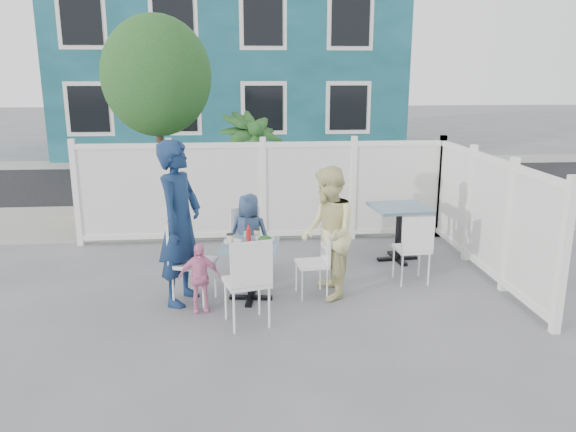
{
  "coord_description": "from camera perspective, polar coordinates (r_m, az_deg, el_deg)",
  "views": [
    {
      "loc": [
        -0.25,
        -6.35,
        2.65
      ],
      "look_at": [
        0.32,
        0.38,
        0.92
      ],
      "focal_mm": 35.0,
      "sensor_mm": 36.0,
      "label": 1
    }
  ],
  "objects": [
    {
      "name": "utility_cabinet",
      "position": [
        10.85,
        -18.23,
        2.76
      ],
      "size": [
        0.68,
        0.5,
        1.21
      ],
      "primitive_type": "cube",
      "rotation": [
        0.0,
        0.0,
        0.05
      ],
      "color": "gold",
      "rests_on": "ground"
    },
    {
      "name": "building",
      "position": [
        20.35,
        -5.8,
        15.29
      ],
      "size": [
        11.0,
        6.0,
        6.0
      ],
      "color": "#12494D",
      "rests_on": "ground"
    },
    {
      "name": "coffee_cup_b",
      "position": [
        6.8,
        -3.16,
        -1.86
      ],
      "size": [
        0.07,
        0.07,
        0.11
      ],
      "primitive_type": "cylinder",
      "color": "beige",
      "rests_on": "main_table"
    },
    {
      "name": "salad_bowl",
      "position": [
        6.64,
        -2.35,
        -2.49
      ],
      "size": [
        0.22,
        0.22,
        0.05
      ],
      "primitive_type": "imported",
      "color": "white",
      "rests_on": "main_table"
    },
    {
      "name": "chair_left",
      "position": [
        6.69,
        -10.28,
        -3.86
      ],
      "size": [
        0.56,
        0.57,
        1.01
      ],
      "rotation": [
        0.0,
        0.0,
        -1.89
      ],
      "color": "white",
      "rests_on": "ground"
    },
    {
      "name": "spare_table",
      "position": [
        8.2,
        11.23,
        -0.26
      ],
      "size": [
        0.83,
        0.83,
        0.8
      ],
      "rotation": [
        0.0,
        0.0,
        0.09
      ],
      "color": "#476790",
      "rests_on": "ground"
    },
    {
      "name": "ground",
      "position": [
        6.89,
        -2.44,
        -8.3
      ],
      "size": [
        80.0,
        80.0,
        0.0
      ],
      "primitive_type": "plane",
      "color": "slate"
    },
    {
      "name": "chair_spare",
      "position": [
        7.34,
        12.71,
        -2.81
      ],
      "size": [
        0.44,
        0.42,
        0.91
      ],
      "rotation": [
        0.0,
        0.0,
        0.06
      ],
      "color": "white",
      "rests_on": "ground"
    },
    {
      "name": "potted_shrub_b",
      "position": [
        9.79,
        8.14,
        2.98
      ],
      "size": [
        1.63,
        1.71,
        1.49
      ],
      "primitive_type": "imported",
      "rotation": [
        0.0,
        0.0,
        4.26
      ],
      "color": "#17411B",
      "rests_on": "ground"
    },
    {
      "name": "far_sidewalk",
      "position": [
        17.16,
        -4.02,
        5.46
      ],
      "size": [
        24.0,
        1.6,
        0.01
      ],
      "primitive_type": "cube",
      "color": "gray",
      "rests_on": "ground"
    },
    {
      "name": "potted_shrub_a",
      "position": [
        9.6,
        -3.91,
        4.47
      ],
      "size": [
        1.58,
        1.58,
        2.02
      ],
      "primitive_type": "imported",
      "rotation": [
        0.0,
        0.0,
        0.62
      ],
      "color": "#17411B",
      "rests_on": "ground"
    },
    {
      "name": "man",
      "position": [
        6.61,
        -10.94,
        -0.71
      ],
      "size": [
        0.68,
        0.82,
        1.93
      ],
      "primitive_type": "imported",
      "rotation": [
        0.0,
        0.0,
        1.21
      ],
      "color": "#14294E",
      "rests_on": "ground"
    },
    {
      "name": "near_sidewalk",
      "position": [
        10.5,
        -3.36,
        -0.27
      ],
      "size": [
        24.0,
        2.6,
        0.01
      ],
      "primitive_type": "cube",
      "color": "gray",
      "rests_on": "ground"
    },
    {
      "name": "chair_right",
      "position": [
        6.82,
        3.03,
        -4.19
      ],
      "size": [
        0.41,
        0.42,
        0.84
      ],
      "rotation": [
        0.0,
        0.0,
        1.68
      ],
      "color": "white",
      "rests_on": "ground"
    },
    {
      "name": "street",
      "position": [
        14.11,
        -3.79,
        3.51
      ],
      "size": [
        24.0,
        5.0,
        0.01
      ],
      "primitive_type": "cube",
      "color": "black",
      "rests_on": "ground"
    },
    {
      "name": "main_table",
      "position": [
        6.67,
        -3.86,
        -4.09
      ],
      "size": [
        0.75,
        0.75,
        0.7
      ],
      "rotation": [
        0.0,
        0.0,
        -0.15
      ],
      "color": "#476790",
      "rests_on": "ground"
    },
    {
      "name": "coffee_cup_a",
      "position": [
        6.58,
        -5.89,
        -2.41
      ],
      "size": [
        0.08,
        0.08,
        0.12
      ],
      "primitive_type": "cylinder",
      "color": "beige",
      "rests_on": "main_table"
    },
    {
      "name": "toddler",
      "position": [
        6.46,
        -9.01,
        -6.18
      ],
      "size": [
        0.5,
        0.26,
        0.81
      ],
      "primitive_type": "imported",
      "rotation": [
        0.0,
        0.0,
        0.13
      ],
      "color": "pink",
      "rests_on": "ground"
    },
    {
      "name": "fence_back",
      "position": [
        8.96,
        -2.53,
        2.31
      ],
      "size": [
        5.86,
        0.08,
        1.6
      ],
      "color": "white",
      "rests_on": "ground"
    },
    {
      "name": "boy",
      "position": [
        7.46,
        -3.98,
        -1.96
      ],
      "size": [
        0.62,
        0.48,
        1.12
      ],
      "primitive_type": "imported",
      "rotation": [
        0.0,
        0.0,
        2.88
      ],
      "color": "navy",
      "rests_on": "ground"
    },
    {
      "name": "tree",
      "position": [
        9.75,
        -13.22,
        13.64
      ],
      "size": [
        1.8,
        1.62,
        3.59
      ],
      "color": "#382316",
      "rests_on": "ground"
    },
    {
      "name": "plate_side",
      "position": [
        6.71,
        -5.65,
        -2.56
      ],
      "size": [
        0.22,
        0.22,
        0.01
      ],
      "primitive_type": "cylinder",
      "color": "white",
      "rests_on": "main_table"
    },
    {
      "name": "chair_back",
      "position": [
        7.49,
        -4.03,
        -2.1
      ],
      "size": [
        0.54,
        0.53,
        0.92
      ],
      "rotation": [
        0.0,
        0.0,
        3.52
      ],
      "color": "white",
      "rests_on": "ground"
    },
    {
      "name": "ketchup_bottle",
      "position": [
        6.64,
        -4.03,
        -1.98
      ],
      "size": [
        0.05,
        0.05,
        0.17
      ],
      "primitive_type": "cylinder",
      "color": "red",
      "rests_on": "main_table"
    },
    {
      "name": "chair_near",
      "position": [
        5.94,
        -4.01,
        -6.14
      ],
      "size": [
        0.55,
        0.53,
        0.99
      ],
      "rotation": [
        0.0,
        0.0,
        0.26
      ],
      "color": "white",
      "rests_on": "ground"
    },
    {
      "name": "fence_right",
      "position": [
        7.9,
        19.58,
        -0.17
      ],
      "size": [
        0.08,
        3.66,
        1.6
      ],
      "rotation": [
        0.0,
        0.0,
        1.57
      ],
      "color": "white",
      "rests_on": "ground"
    },
    {
      "name": "woman",
      "position": [
        6.69,
        4.07,
        -1.76
      ],
      "size": [
        0.61,
        0.78,
        1.6
      ],
      "primitive_type": "imported",
      "rotation": [
        0.0,
        0.0,
        -1.57
      ],
      "color": "#D3CB4A",
      "rests_on": "ground"
    },
    {
      "name": "pepper_shaker",
      "position": [
        6.88,
        -4.13,
        -1.87
      ],
      "size": [
        0.03,
        0.03,
        0.06
      ],
      "primitive_type": "cylinder",
      "color": "black",
      "rests_on": "main_table"
    },
    {
      "name": "salt_shaker",
      "position": [
        6.87,
        -4.39,
        -1.86
      ],
      "size": [
        0.03,
        0.03,
        0.07
      ],
      "primitive_type": "cylinder",
      "color": "white",
      "rests_on": "main_table"
    },
    {
      "name": "plate_main",
      "position": [
        6.45,
        -4.28,
        -3.23
      ],
      "size": [
        0.23,
        0.23,
        0.01
      ],
      "primitive_type": "cylinder",
      "color": "white",
      "rests_on": "main_table"
    }
  ]
}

